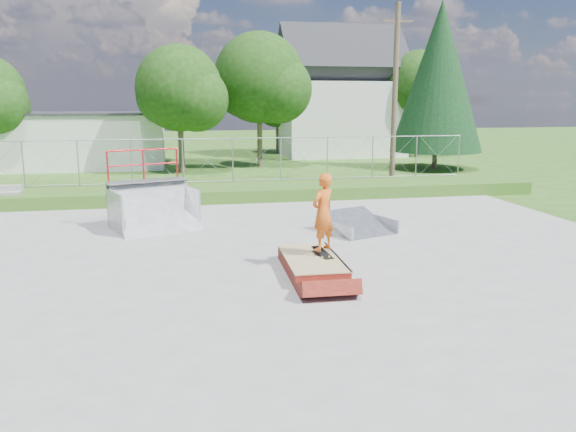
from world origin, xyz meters
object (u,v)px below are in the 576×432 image
grind_box (312,265)px  quarter_pipe (154,191)px  flat_bank_ramp (358,224)px  skater (323,215)px

grind_box → quarter_pipe: bearing=127.0°
grind_box → flat_bank_ramp: bearing=59.6°
quarter_pipe → skater: quarter_pipe is taller
flat_bank_ramp → skater: (-1.95, -3.41, 1.02)m
quarter_pipe → flat_bank_ramp: 6.08m
grind_box → quarter_pipe: (-3.58, 5.07, 0.98)m
grind_box → skater: bearing=27.5°
flat_bank_ramp → quarter_pipe: bearing=146.1°
quarter_pipe → flat_bank_ramp: bearing=-34.7°
flat_bank_ramp → skater: bearing=-138.9°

